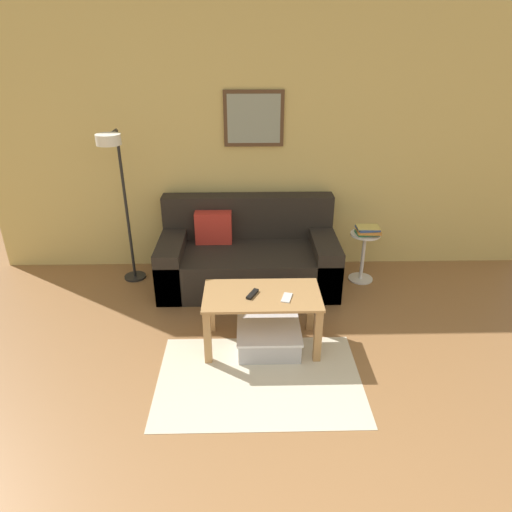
% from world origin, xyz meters
% --- Properties ---
extents(wall_back, '(5.60, 0.09, 2.55)m').
position_xyz_m(wall_back, '(-0.00, 3.81, 1.28)').
color(wall_back, '#DDC472').
rests_on(wall_back, ground_plane).
extents(area_rug, '(1.48, 1.00, 0.01)m').
position_xyz_m(area_rug, '(-0.12, 1.88, 0.00)').
color(area_rug, beige).
rests_on(area_rug, ground_plane).
extents(couch, '(1.72, 0.86, 0.83)m').
position_xyz_m(couch, '(-0.19, 3.37, 0.28)').
color(couch, '#28231E').
rests_on(couch, ground_plane).
extents(coffee_table, '(0.91, 0.50, 0.47)m').
position_xyz_m(coffee_table, '(-0.09, 2.30, 0.37)').
color(coffee_table, '#AD7F4C').
rests_on(coffee_table, ground_plane).
extents(storage_bin, '(0.50, 0.45, 0.18)m').
position_xyz_m(storage_bin, '(-0.03, 2.25, 0.09)').
color(storage_bin, '#B2B2B7').
rests_on(storage_bin, ground_plane).
extents(floor_lamp, '(0.22, 0.49, 1.52)m').
position_xyz_m(floor_lamp, '(-1.36, 3.29, 1.12)').
color(floor_lamp, black).
rests_on(floor_lamp, ground_plane).
extents(side_table, '(0.29, 0.29, 0.51)m').
position_xyz_m(side_table, '(0.97, 3.38, 0.30)').
color(side_table, white).
rests_on(side_table, ground_plane).
extents(book_stack, '(0.24, 0.20, 0.09)m').
position_xyz_m(book_stack, '(0.98, 3.36, 0.56)').
color(book_stack, '#387F4C').
rests_on(book_stack, side_table).
extents(remote_control, '(0.10, 0.15, 0.02)m').
position_xyz_m(remote_control, '(-0.16, 2.29, 0.48)').
color(remote_control, black).
rests_on(remote_control, coffee_table).
extents(cell_phone, '(0.10, 0.15, 0.01)m').
position_xyz_m(cell_phone, '(0.10, 2.24, 0.47)').
color(cell_phone, silver).
rests_on(cell_phone, coffee_table).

